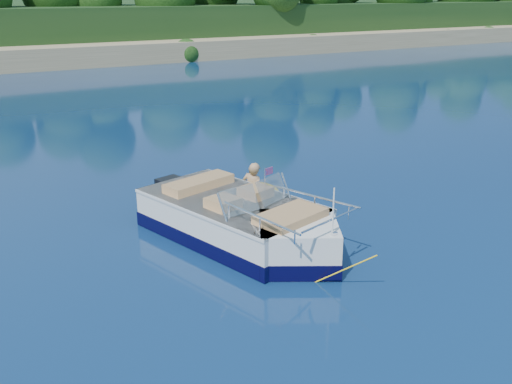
# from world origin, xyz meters

# --- Properties ---
(ground) EXTENTS (160.00, 160.00, 0.00)m
(ground) POSITION_xyz_m (0.00, 0.00, 0.00)
(ground) COLOR #091A41
(ground) RESTS_ON ground
(shoreline) EXTENTS (170.00, 59.00, 6.00)m
(shoreline) POSITION_xyz_m (0.00, 63.77, 0.98)
(shoreline) COLOR #8F7B53
(shoreline) RESTS_ON ground
(motorboat) EXTENTS (3.20, 5.98, 2.04)m
(motorboat) POSITION_xyz_m (-3.32, 2.82, 0.40)
(motorboat) COLOR white
(motorboat) RESTS_ON ground
(tow_tube) EXTENTS (1.62, 1.62, 0.38)m
(tow_tube) POSITION_xyz_m (-1.80, 5.12, 0.10)
(tow_tube) COLOR #F4BD00
(tow_tube) RESTS_ON ground
(boy) EXTENTS (0.77, 0.97, 1.74)m
(boy) POSITION_xyz_m (-1.88, 5.10, 0.00)
(boy) COLOR tan
(boy) RESTS_ON ground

